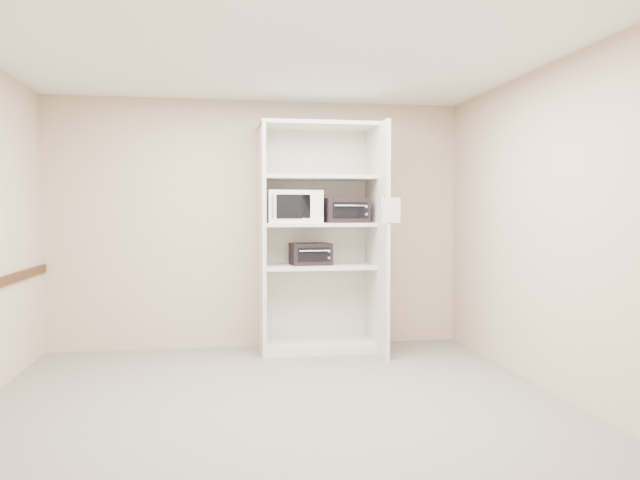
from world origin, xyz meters
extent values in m
cube|color=slate|center=(0.00, 0.00, 0.00)|extent=(4.50, 4.00, 0.01)
cube|color=white|center=(0.00, 0.00, 2.70)|extent=(4.50, 4.00, 0.01)
cube|color=beige|center=(0.00, 2.00, 1.35)|extent=(4.50, 0.02, 2.70)
cube|color=beige|center=(0.00, -2.00, 1.35)|extent=(4.50, 0.02, 2.70)
cube|color=beige|center=(2.25, 0.00, 1.35)|extent=(0.02, 4.00, 2.70)
cube|color=silver|center=(0.02, 1.68, 1.20)|extent=(0.04, 0.60, 2.40)
cube|color=silver|center=(1.22, 1.53, 1.20)|extent=(0.04, 0.90, 2.40)
cube|color=silver|center=(0.62, 1.99, 1.20)|extent=(1.24, 0.02, 2.40)
cube|color=silver|center=(0.62, 1.70, 0.05)|extent=(1.16, 0.56, 0.10)
cube|color=silver|center=(0.62, 1.70, 0.90)|extent=(1.16, 0.56, 0.04)
cube|color=silver|center=(0.62, 1.70, 1.35)|extent=(1.16, 0.56, 0.04)
cube|color=silver|center=(0.62, 1.70, 1.85)|extent=(1.16, 0.56, 0.04)
cube|color=silver|center=(0.62, 1.70, 2.40)|extent=(1.24, 0.60, 0.04)
cube|color=white|center=(0.35, 1.70, 1.54)|extent=(0.59, 0.46, 0.34)
cube|color=black|center=(0.90, 1.64, 1.50)|extent=(0.48, 0.38, 0.26)
cube|color=black|center=(0.54, 1.72, 1.04)|extent=(0.44, 0.35, 0.23)
cube|color=white|center=(1.24, 1.07, 1.50)|extent=(0.19, 0.01, 0.24)
camera|label=1|loc=(-0.45, -4.87, 1.47)|focal=35.00mm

